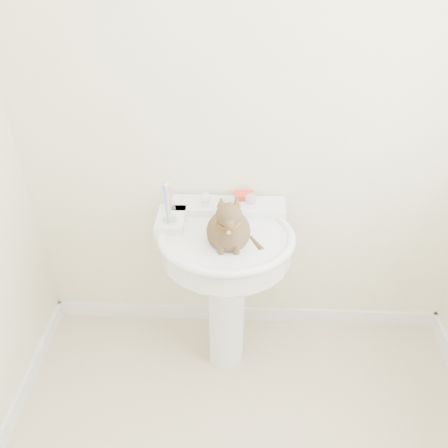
# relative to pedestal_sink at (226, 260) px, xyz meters

# --- Properties ---
(wall_back) EXTENTS (2.20, 0.00, 2.50)m
(wall_back) POSITION_rel_pedestal_sink_xyz_m (0.10, 0.29, 0.57)
(wall_back) COLOR #F2ECC3
(wall_back) RESTS_ON ground
(baseboard_back) EXTENTS (2.20, 0.02, 0.09)m
(baseboard_back) POSITION_rel_pedestal_sink_xyz_m (0.10, 0.28, -0.63)
(baseboard_back) COLOR white
(baseboard_back) RESTS_ON floor
(pedestal_sink) EXTENTS (0.63, 0.61, 0.86)m
(pedestal_sink) POSITION_rel_pedestal_sink_xyz_m (0.00, 0.00, 0.00)
(pedestal_sink) COLOR white
(pedestal_sink) RESTS_ON floor
(faucet) EXTENTS (0.28, 0.12, 0.14)m
(faucet) POSITION_rel_pedestal_sink_xyz_m (0.00, 0.15, 0.23)
(faucet) COLOR silver
(faucet) RESTS_ON pedestal_sink
(soap_bar) EXTENTS (0.09, 0.06, 0.03)m
(soap_bar) POSITION_rel_pedestal_sink_xyz_m (0.08, 0.24, 0.20)
(soap_bar) COLOR red
(soap_bar) RESTS_ON pedestal_sink
(toothbrush_cup) EXTENTS (0.07, 0.07, 0.19)m
(toothbrush_cup) POSITION_rel_pedestal_sink_xyz_m (-0.25, 0.05, 0.23)
(toothbrush_cup) COLOR silver
(toothbrush_cup) RESTS_ON pedestal_sink
(cat) EXTENTS (0.21, 0.26, 0.38)m
(cat) POSITION_rel_pedestal_sink_xyz_m (0.01, -0.06, 0.22)
(cat) COLOR brown
(cat) RESTS_ON pedestal_sink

